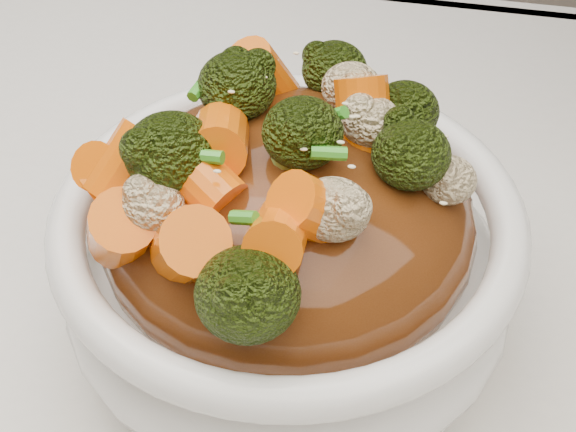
# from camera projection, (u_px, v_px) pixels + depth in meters

# --- Properties ---
(tablecloth) EXTENTS (1.20, 0.80, 0.04)m
(tablecloth) POSITION_uv_depth(u_px,v_px,m) (182.00, 402.00, 0.40)
(tablecloth) COLOR white
(tablecloth) RESTS_ON dining_table
(bowl) EXTENTS (0.25, 0.25, 0.08)m
(bowl) POSITION_uv_depth(u_px,v_px,m) (288.00, 265.00, 0.38)
(bowl) COLOR white
(bowl) RESTS_ON tablecloth
(sauce_base) EXTENTS (0.20, 0.20, 0.09)m
(sauce_base) POSITION_uv_depth(u_px,v_px,m) (288.00, 221.00, 0.36)
(sauce_base) COLOR #4F250D
(sauce_base) RESTS_ON bowl
(carrots) EXTENTS (0.20, 0.20, 0.05)m
(carrots) POSITION_uv_depth(u_px,v_px,m) (288.00, 110.00, 0.32)
(carrots) COLOR #EB6307
(carrots) RESTS_ON sauce_base
(broccoli) EXTENTS (0.20, 0.20, 0.04)m
(broccoli) POSITION_uv_depth(u_px,v_px,m) (288.00, 112.00, 0.32)
(broccoli) COLOR black
(broccoli) RESTS_ON sauce_base
(cauliflower) EXTENTS (0.20, 0.20, 0.04)m
(cauliflower) POSITION_uv_depth(u_px,v_px,m) (288.00, 116.00, 0.32)
(cauliflower) COLOR beige
(cauliflower) RESTS_ON sauce_base
(scallions) EXTENTS (0.15, 0.15, 0.02)m
(scallions) POSITION_uv_depth(u_px,v_px,m) (288.00, 108.00, 0.32)
(scallions) COLOR #349121
(scallions) RESTS_ON sauce_base
(sesame_seeds) EXTENTS (0.18, 0.18, 0.01)m
(sesame_seeds) POSITION_uv_depth(u_px,v_px,m) (288.00, 108.00, 0.32)
(sesame_seeds) COLOR beige
(sesame_seeds) RESTS_ON sauce_base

